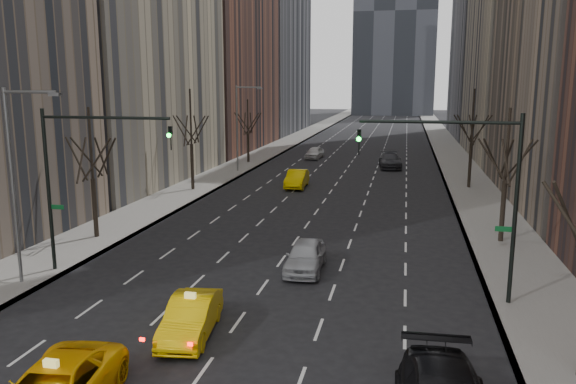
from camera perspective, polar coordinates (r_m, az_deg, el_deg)
The scene contains 16 objects.
sidewalk_left at distance 84.58m, azimuth -0.88°, elevation 4.67°, with size 4.50×320.00×0.15m, color slate.
sidewalk_right at distance 82.75m, azimuth 15.96°, elevation 4.11°, with size 4.50×320.00×0.15m, color slate.
tree_lw_b at distance 35.56m, azimuth -19.20°, elevation 1.29°, with size 3.36×3.50×7.82m.
tree_lw_c at distance 49.77m, azimuth -9.77°, elevation 4.70°, with size 3.36×3.50×8.74m.
tree_lw_d at distance 66.81m, azimuth -4.08°, elevation 5.98°, with size 3.36×3.50×7.36m.
tree_rw_b at distance 34.95m, azimuth 21.17°, elevation 1.00°, with size 3.36×3.50×7.82m.
tree_rw_c at distance 52.60m, azimuth 18.12°, elevation 4.65°, with size 3.36×3.50×8.74m.
traffic_mast_left at distance 28.74m, azimuth -20.57°, elevation 2.61°, with size 6.69×0.39×8.00m.
traffic_mast_right at distance 24.48m, azimuth 18.43°, elevation 1.41°, with size 6.69×0.39×8.00m.
streetlight_near at distance 28.10m, azimuth -25.74°, elevation 2.32°, with size 2.83×0.22×9.00m.
streetlight_far at distance 59.63m, azimuth -4.88°, elevation 7.35°, with size 2.83×0.22×9.00m.
taxi_sedan at distance 21.76m, azimuth -9.83°, elevation -12.40°, with size 1.57×4.49×1.48m, color yellow.
silver_sedan_ahead at distance 28.48m, azimuth 1.78°, elevation -6.52°, with size 1.80×4.49×1.53m, color #9EA0A6.
far_taxi at distance 51.13m, azimuth 0.91°, elevation 1.35°, with size 1.68×4.81×1.59m, color yellow.
far_suv_grey at distance 64.13m, azimuth 10.33°, elevation 3.18°, with size 2.36×5.81×1.68m, color #29292E.
far_car_white at distance 71.06m, azimuth 2.71°, elevation 4.00°, with size 1.75×4.35×1.48m, color silver.
Camera 1 is at (6.22, -12.02, 9.30)m, focal length 35.00 mm.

